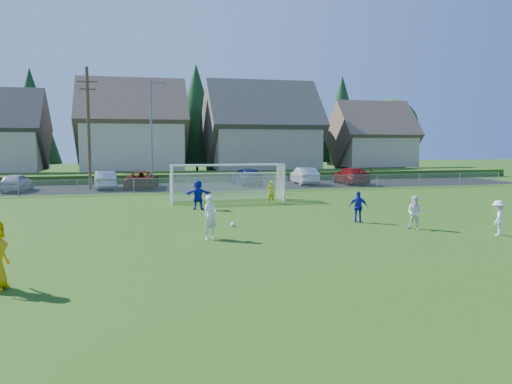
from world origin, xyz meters
TOP-DOWN VIEW (x-y plane):
  - ground at (0.00, 0.00)m, footprint 160.00×160.00m
  - asphalt_lot at (0.00, 27.50)m, footprint 60.00×60.00m
  - grass_embankment at (0.00, 35.00)m, footprint 70.00×6.00m
  - soccer_ball at (-1.56, 6.15)m, footprint 0.22×0.22m
  - player_white_a at (-3.02, 3.44)m, footprint 0.78×0.70m
  - player_white_b at (6.25, 3.48)m, footprint 0.92×0.92m
  - player_white_c at (8.87, 1.37)m, footprint 1.09×1.04m
  - player_blue_a at (4.63, 5.89)m, footprint 0.97×0.74m
  - player_blue_b at (-2.37, 12.46)m, footprint 1.66×0.75m
  - goalkeeper at (2.50, 14.18)m, footprint 0.54×0.36m
  - car_a at (-15.05, 26.53)m, footprint 2.13×4.39m
  - car_b at (-8.33, 27.02)m, footprint 2.03×4.63m
  - car_c at (-5.31, 26.87)m, footprint 3.14×5.58m
  - car_e at (4.00, 27.78)m, footprint 2.49×4.98m
  - car_f at (9.40, 27.36)m, footprint 1.95×4.79m
  - car_g at (13.68, 26.62)m, footprint 2.38×5.43m
  - soccer_goal at (0.00, 16.05)m, footprint 7.42×1.90m
  - chainlink_fence at (0.00, 22.00)m, footprint 52.06×0.06m
  - streetlight at (-4.45, 26.00)m, footprint 1.38×0.18m
  - utility_pole at (-9.50, 27.00)m, footprint 1.60×0.26m
  - houses_row at (1.97, 42.46)m, footprint 53.90×11.45m
  - tree_row at (1.04, 48.74)m, footprint 65.98×12.36m

SIDE VIEW (x-z plane):
  - ground at x=0.00m, z-range 0.00..0.00m
  - asphalt_lot at x=0.00m, z-range 0.01..0.01m
  - soccer_ball at x=-1.56m, z-range 0.00..0.22m
  - grass_embankment at x=0.00m, z-range 0.00..0.80m
  - chainlink_fence at x=0.00m, z-range 0.03..1.23m
  - car_a at x=-15.05m, z-range 0.00..1.44m
  - goalkeeper at x=2.50m, z-range 0.00..1.45m
  - car_c at x=-5.31m, z-range 0.00..1.47m
  - car_b at x=-8.33m, z-range 0.00..1.48m
  - player_white_c at x=8.87m, z-range 0.00..1.49m
  - player_white_b at x=6.25m, z-range 0.00..1.51m
  - player_blue_a at x=4.63m, z-range 0.00..1.53m
  - car_f at x=9.40m, z-range 0.00..1.54m
  - car_g at x=13.68m, z-range 0.00..1.55m
  - car_e at x=4.00m, z-range 0.00..1.63m
  - player_blue_b at x=-2.37m, z-range 0.00..1.72m
  - player_white_a at x=-3.02m, z-range 0.00..1.79m
  - soccer_goal at x=0.00m, z-range 0.38..2.88m
  - streetlight at x=-4.45m, z-range 0.34..9.34m
  - utility_pole at x=-9.50m, z-range 0.15..10.15m
  - tree_row at x=1.04m, z-range 0.01..13.81m
  - houses_row at x=1.97m, z-range 0.69..13.97m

